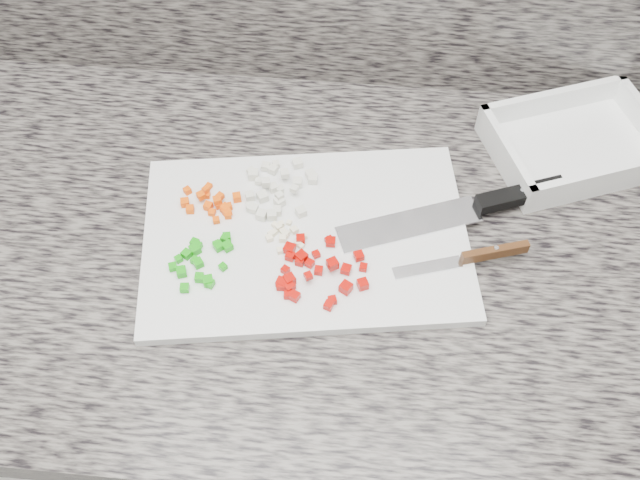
# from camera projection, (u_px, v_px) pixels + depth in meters

# --- Properties ---
(cabinet) EXTENTS (3.92, 0.62, 0.86)m
(cabinet) POSITION_uv_depth(u_px,v_px,m) (311.00, 387.00, 1.29)
(cabinet) COLOR silver
(cabinet) RESTS_ON ground
(countertop) EXTENTS (3.96, 0.64, 0.04)m
(countertop) POSITION_uv_depth(u_px,v_px,m) (308.00, 247.00, 0.92)
(countertop) COLOR #605B55
(countertop) RESTS_ON cabinet
(cutting_board) EXTENTS (0.44, 0.33, 0.01)m
(cutting_board) POSITION_uv_depth(u_px,v_px,m) (306.00, 238.00, 0.90)
(cutting_board) COLOR silver
(cutting_board) RESTS_ON countertop
(carrot_pile) EXTENTS (0.08, 0.06, 0.02)m
(carrot_pile) POSITION_uv_depth(u_px,v_px,m) (213.00, 203.00, 0.92)
(carrot_pile) COLOR #F04F05
(carrot_pile) RESTS_ON cutting_board
(onion_pile) EXTENTS (0.10, 0.11, 0.02)m
(onion_pile) POSITION_uv_depth(u_px,v_px,m) (276.00, 189.00, 0.93)
(onion_pile) COLOR silver
(onion_pile) RESTS_ON cutting_board
(green_pepper_pile) EXTENTS (0.08, 0.09, 0.01)m
(green_pepper_pile) POSITION_uv_depth(u_px,v_px,m) (201.00, 260.00, 0.87)
(green_pepper_pile) COLOR #149B0E
(green_pepper_pile) RESTS_ON cutting_board
(red_pepper_pile) EXTENTS (0.11, 0.11, 0.02)m
(red_pepper_pile) POSITION_uv_depth(u_px,v_px,m) (315.00, 271.00, 0.86)
(red_pepper_pile) COLOR #AC0802
(red_pepper_pile) RESTS_ON cutting_board
(garlic_pile) EXTENTS (0.05, 0.05, 0.01)m
(garlic_pile) POSITION_uv_depth(u_px,v_px,m) (284.00, 235.00, 0.89)
(garlic_pile) COLOR #F5E9BD
(garlic_pile) RESTS_ON cutting_board
(chef_knife) EXTENTS (0.30, 0.14, 0.02)m
(chef_knife) POSITION_uv_depth(u_px,v_px,m) (483.00, 205.00, 0.91)
(chef_knife) COLOR silver
(chef_knife) RESTS_ON cutting_board
(paring_knife) EXTENTS (0.17, 0.06, 0.02)m
(paring_knife) POSITION_uv_depth(u_px,v_px,m) (478.00, 256.00, 0.87)
(paring_knife) COLOR silver
(paring_knife) RESTS_ON cutting_board
(tray) EXTENTS (0.27, 0.23, 0.05)m
(tray) POSITION_uv_depth(u_px,v_px,m) (574.00, 145.00, 0.98)
(tray) COLOR white
(tray) RESTS_ON countertop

